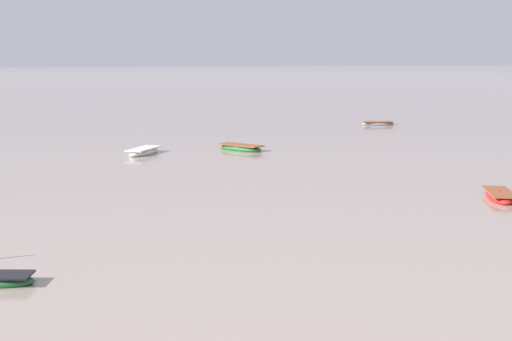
% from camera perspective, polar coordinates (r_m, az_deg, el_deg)
% --- Properties ---
extents(rowboat_moored_1, '(2.71, 4.34, 0.65)m').
position_cam_1_polar(rowboat_moored_1, '(47.58, 17.56, -1.81)').
color(rowboat_moored_1, red).
rests_on(rowboat_moored_1, ground).
extents(rowboat_moored_2, '(3.94, 4.50, 0.71)m').
position_cam_1_polar(rowboat_moored_2, '(67.42, -1.13, 1.67)').
color(rowboat_moored_2, '#23602D').
rests_on(rowboat_moored_2, ground).
extents(rowboat_moored_4, '(3.96, 1.76, 0.60)m').
position_cam_1_polar(rowboat_moored_4, '(91.21, 9.00, 3.44)').
color(rowboat_moored_4, gray).
rests_on(rowboat_moored_4, ground).
extents(rowboat_moored_6, '(3.64, 4.63, 0.71)m').
position_cam_1_polar(rowboat_moored_6, '(65.67, -8.32, 1.39)').
color(rowboat_moored_6, white).
rests_on(rowboat_moored_6, ground).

